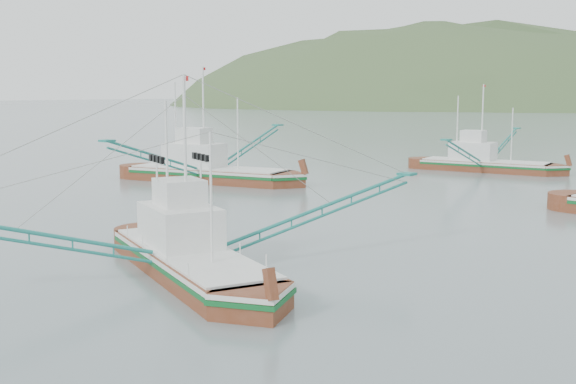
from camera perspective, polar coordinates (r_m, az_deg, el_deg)
The scene contains 5 objects.
ground at distance 34.97m, azimuth -6.23°, elevation -6.27°, with size 1200.00×1200.00×0.00m, color slate.
main_boat at distance 34.12m, azimuth -7.82°, elevation -3.10°, with size 14.05×23.70×10.07m.
bg_boat_far at distance 80.54m, azimuth 15.19°, elevation 2.68°, with size 14.03×24.70×10.04m.
bg_boat_left at distance 69.07m, azimuth -6.39°, elevation 2.54°, with size 16.53×28.54×11.72m.
headland_left at distance 434.81m, azimuth 11.03°, elevation 6.70°, with size 448.00×308.00×210.00m, color #3A532A.
Camera 1 is at (24.12, -23.83, 8.58)m, focal length 45.00 mm.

